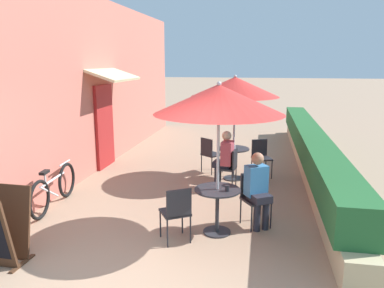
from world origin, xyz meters
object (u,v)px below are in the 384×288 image
(seated_patron_near_right, at_px, (258,187))
(patio_table_mid, at_px, (233,157))
(patio_umbrella_near, at_px, (219,100))
(patio_umbrella_mid, at_px, (235,87))
(coffee_cup_mid, at_px, (234,147))
(menu_board, at_px, (0,228))
(cafe_chair_near_left, at_px, (177,210))
(cafe_chair_mid_back, at_px, (210,152))
(cafe_chair_near_right, at_px, (254,195))
(seated_patron_mid_left, at_px, (225,157))
(cafe_chair_mid_right, at_px, (261,155))
(patio_table_near, at_px, (217,202))
(bicycle_leaning, at_px, (54,188))
(coffee_cup_near, at_px, (227,188))
(cafe_chair_mid_left, at_px, (230,165))

(seated_patron_near_right, height_order, patio_table_mid, seated_patron_near_right)
(patio_umbrella_near, height_order, patio_umbrella_mid, same)
(coffee_cup_mid, bearing_deg, menu_board, -123.34)
(patio_umbrella_near, distance_m, cafe_chair_near_left, 1.75)
(coffee_cup_mid, bearing_deg, cafe_chair_mid_back, 144.45)
(patio_umbrella_near, bearing_deg, cafe_chair_near_right, 38.13)
(seated_patron_mid_left, distance_m, cafe_chair_mid_back, 1.17)
(cafe_chair_mid_right, bearing_deg, cafe_chair_mid_back, -23.77)
(patio_table_near, bearing_deg, bicycle_leaning, 170.65)
(patio_umbrella_near, relative_size, cafe_chair_near_right, 2.74)
(seated_patron_mid_left, bearing_deg, menu_board, 151.81)
(bicycle_leaning, bearing_deg, cafe_chair_near_right, -6.10)
(patio_umbrella_mid, distance_m, cafe_chair_mid_right, 1.75)
(patio_umbrella_mid, height_order, menu_board, patio_umbrella_mid)
(patio_table_near, xyz_separation_m, coffee_cup_near, (0.16, -0.06, 0.26))
(cafe_chair_mid_right, relative_size, menu_board, 0.86)
(coffee_cup_mid, distance_m, menu_board, 5.06)
(patio_umbrella_mid, height_order, coffee_cup_mid, patio_umbrella_mid)
(coffee_cup_near, distance_m, menu_board, 3.21)
(cafe_chair_near_right, bearing_deg, cafe_chair_mid_right, -123.88)
(cafe_chair_near_left, bearing_deg, patio_table_mid, 48.05)
(cafe_chair_near_left, relative_size, cafe_chair_mid_right, 1.00)
(cafe_chair_mid_left, distance_m, coffee_cup_mid, 0.69)
(seated_patron_mid_left, bearing_deg, cafe_chair_mid_back, 31.76)
(cafe_chair_near_right, height_order, cafe_chair_mid_left, same)
(cafe_chair_near_right, height_order, bicycle_leaning, cafe_chair_near_right)
(seated_patron_mid_left, xyz_separation_m, cafe_chair_mid_right, (0.75, 1.02, -0.17))
(seated_patron_near_right, height_order, bicycle_leaning, seated_patron_near_right)
(cafe_chair_near_right, xyz_separation_m, patio_umbrella_mid, (-0.53, 2.42, 1.60))
(patio_umbrella_mid, relative_size, menu_board, 2.35)
(patio_table_near, relative_size, cafe_chair_mid_left, 0.84)
(menu_board, bearing_deg, patio_umbrella_near, 29.46)
(patio_table_near, relative_size, patio_umbrella_near, 0.31)
(coffee_cup_near, distance_m, seated_patron_mid_left, 2.24)
(patio_table_near, bearing_deg, cafe_chair_near_right, 38.13)
(patio_table_near, height_order, seated_patron_mid_left, seated_patron_mid_left)
(bicycle_leaning, bearing_deg, coffee_cup_near, -14.89)
(coffee_cup_mid, distance_m, bicycle_leaning, 3.91)
(seated_patron_mid_left, height_order, menu_board, seated_patron_mid_left)
(patio_umbrella_near, relative_size, cafe_chair_near_left, 2.74)
(cafe_chair_mid_back, distance_m, menu_board, 5.13)
(patio_umbrella_near, height_order, bicycle_leaning, patio_umbrella_near)
(patio_umbrella_near, bearing_deg, patio_table_mid, 89.43)
(cafe_chair_mid_back, height_order, bicycle_leaning, cafe_chair_mid_back)
(patio_umbrella_near, relative_size, patio_table_mid, 3.27)
(cafe_chair_near_left, relative_size, seated_patron_mid_left, 0.70)
(patio_table_near, xyz_separation_m, patio_table_mid, (0.03, 2.85, 0.00))
(cafe_chair_mid_right, distance_m, coffee_cup_mid, 0.77)
(coffee_cup_near, bearing_deg, patio_table_near, 157.78)
(coffee_cup_near, bearing_deg, cafe_chair_mid_left, 93.86)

